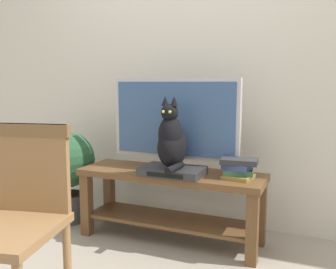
{
  "coord_description": "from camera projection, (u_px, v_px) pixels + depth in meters",
  "views": [
    {
      "loc": [
        0.98,
        -1.83,
        1.12
      ],
      "look_at": [
        -0.01,
        0.5,
        0.77
      ],
      "focal_mm": 40.27,
      "sensor_mm": 36.0,
      "label": 1
    }
  ],
  "objects": [
    {
      "name": "wooden_chair",
      "position": [
        12.0,
        209.0,
        1.72
      ],
      "size": [
        0.56,
        0.56,
        0.93
      ],
      "color": "olive",
      "rests_on": "ground"
    },
    {
      "name": "tv",
      "position": [
        175.0,
        121.0,
        2.67
      ],
      "size": [
        0.93,
        0.2,
        0.65
      ],
      "color": "#B7B7BC",
      "rests_on": "tv_stand"
    },
    {
      "name": "back_wall",
      "position": [
        196.0,
        47.0,
        2.97
      ],
      "size": [
        7.0,
        0.12,
        2.8
      ],
      "primitive_type": "cube",
      "color": "beige",
      "rests_on": "ground"
    },
    {
      "name": "book_stack",
      "position": [
        238.0,
        168.0,
        2.45
      ],
      "size": [
        0.25,
        0.2,
        0.13
      ],
      "color": "olive",
      "rests_on": "tv_stand"
    },
    {
      "name": "potted_plant",
      "position": [
        67.0,
        167.0,
        3.02
      ],
      "size": [
        0.45,
        0.45,
        0.73
      ],
      "color": "#47474C",
      "rests_on": "ground"
    },
    {
      "name": "tv_stand",
      "position": [
        171.0,
        192.0,
        2.66
      ],
      "size": [
        1.31,
        0.41,
        0.5
      ],
      "color": "brown",
      "rests_on": "ground"
    },
    {
      "name": "media_box",
      "position": [
        172.0,
        171.0,
        2.54
      ],
      "size": [
        0.42,
        0.27,
        0.05
      ],
      "color": "#2D2D30",
      "rests_on": "tv_stand"
    },
    {
      "name": "cat",
      "position": [
        172.0,
        141.0,
        2.5
      ],
      "size": [
        0.19,
        0.35,
        0.48
      ],
      "color": "black",
      "rests_on": "media_box"
    }
  ]
}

